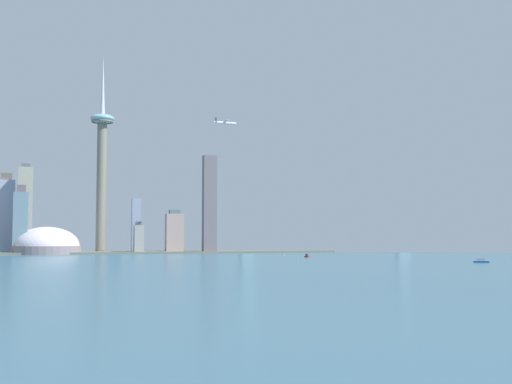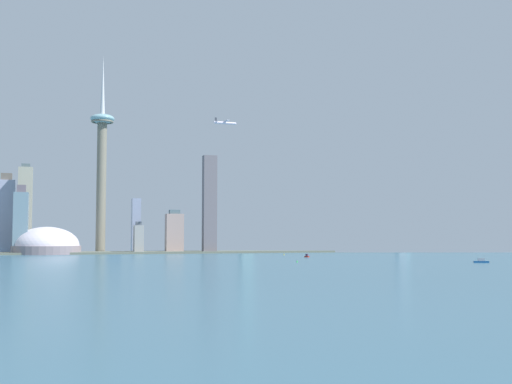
{
  "view_description": "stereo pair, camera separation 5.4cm",
  "coord_description": "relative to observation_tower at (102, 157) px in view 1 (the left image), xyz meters",
  "views": [
    {
      "loc": [
        -265.52,
        -438.89,
        25.86
      ],
      "look_at": [
        25.59,
        503.56,
        91.82
      ],
      "focal_mm": 45.78,
      "sensor_mm": 36.0,
      "label": 1
    },
    {
      "loc": [
        -265.47,
        -438.91,
        25.86
      ],
      "look_at": [
        25.59,
        503.56,
        91.82
      ],
      "focal_mm": 45.78,
      "sensor_mm": 36.0,
      "label": 2
    }
  ],
  "objects": [
    {
      "name": "channel_buoy_0",
      "position": [
        225.73,
        -171.1,
        -140.31
      ],
      "size": [
        1.38,
        1.38,
        2.6
      ],
      "primitive_type": "cone",
      "color": "yellow",
      "rests_on": "ground"
    },
    {
      "name": "skyscraper_9",
      "position": [
        50.51,
        -41.76,
        -120.32
      ],
      "size": [
        13.21,
        17.86,
        45.85
      ],
      "color": "#969695",
      "rests_on": "ground"
    },
    {
      "name": "skyscraper_2",
      "position": [
        25.48,
        62.67,
        -110.65
      ],
      "size": [
        20.2,
        18.93,
        61.92
      ],
      "color": "slate",
      "rests_on": "ground"
    },
    {
      "name": "boat_0",
      "position": [
        325.21,
        -452.79,
        -140.04
      ],
      "size": [
        14.2,
        9.59,
        4.41
      ],
      "rotation": [
        0.0,
        0.0,
        2.68
      ],
      "color": "#124A8A",
      "rests_on": "ground"
    },
    {
      "name": "skyscraper_1",
      "position": [
        -133.81,
        34.88,
        -86.04
      ],
      "size": [
        25.4,
        18.65,
        117.34
      ],
      "color": "#99A2C0",
      "rests_on": "ground"
    },
    {
      "name": "skyscraper_4",
      "position": [
        104.71,
        -27.87,
        -111.52
      ],
      "size": [
        25.74,
        17.23,
        63.87
      ],
      "color": "#A68E87",
      "rests_on": "ground"
    },
    {
      "name": "skyscraper_0",
      "position": [
        153.31,
        -47.19,
        -69.5
      ],
      "size": [
        19.74,
        14.64,
        144.22
      ],
      "color": "slate",
      "rests_on": "ground"
    },
    {
      "name": "stadium_dome",
      "position": [
        -75.17,
        -27.74,
        -131.09
      ],
      "size": [
        94.13,
        94.13,
        52.85
      ],
      "color": "gray",
      "rests_on": "ground"
    },
    {
      "name": "airplane",
      "position": [
        159.39,
        -115.44,
        40.95
      ],
      "size": [
        32.71,
        31.32,
        8.55
      ],
      "rotation": [
        0.0,
        0.0,
        0.07
      ],
      "color": "white"
    },
    {
      "name": "skyscraper_5",
      "position": [
        221.33,
        -8.03,
        -71.89
      ],
      "size": [
        18.88,
        21.17,
        139.43
      ],
      "color": "#8AAEB5",
      "rests_on": "ground"
    },
    {
      "name": "channel_buoy_1",
      "position": [
        160.38,
        -392.28,
        -140.69
      ],
      "size": [
        1.84,
        1.84,
        1.83
      ],
      "primitive_type": "cone",
      "color": "green",
      "rests_on": "ground"
    },
    {
      "name": "boat_2",
      "position": [
        225.1,
        -254.46,
        -140.18
      ],
      "size": [
        3.66,
        8.46,
        3.99
      ],
      "rotation": [
        0.0,
        0.0,
        4.9
      ],
      "color": "red",
      "rests_on": "ground"
    },
    {
      "name": "observation_tower",
      "position": [
        0.0,
        0.0,
        0.0
      ],
      "size": [
        35.53,
        35.53,
        295.78
      ],
      "color": "slate",
      "rests_on": "ground"
    },
    {
      "name": "ground_plane",
      "position": [
        200.65,
        -547.58,
        -141.61
      ],
      "size": [
        6000.0,
        6000.0,
        0.0
      ],
      "primitive_type": "plane",
      "color": "#39657A"
    },
    {
      "name": "skyscraper_7",
      "position": [
        543.0,
        68.13,
        -95.85
      ],
      "size": [
        15.19,
        14.72,
        97.01
      ],
      "color": "#93B6C1",
      "rests_on": "ground"
    },
    {
      "name": "skyscraper_8",
      "position": [
        -109.64,
        -32.02,
        -97.02
      ],
      "size": [
        19.36,
        26.77,
        95.46
      ],
      "color": "slate",
      "rests_on": "ground"
    },
    {
      "name": "skyscraper_10",
      "position": [
        52.81,
        11.13,
        -100.64
      ],
      "size": [
        12.96,
        17.25,
        81.93
      ],
      "color": "#8995B5",
      "rests_on": "ground"
    },
    {
      "name": "waterfront_pier",
      "position": [
        200.65,
        -32.02,
        -140.17
      ],
      "size": [
        832.78,
        62.3,
        2.87
      ],
      "primitive_type": "cube",
      "color": "#666B5C",
      "rests_on": "ground"
    },
    {
      "name": "skyscraper_3",
      "position": [
        -106.53,
        12.11,
        -78.21
      ],
      "size": [
        20.02,
        12.52,
        129.98
      ],
      "color": "#9A9A89",
      "rests_on": "ground"
    },
    {
      "name": "skyscraper_6",
      "position": [
        503.45,
        12.02,
        -89.26
      ],
      "size": [
        14.0,
        12.98,
        104.69
      ],
      "color": "#A0AEC5",
      "rests_on": "ground"
    }
  ]
}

